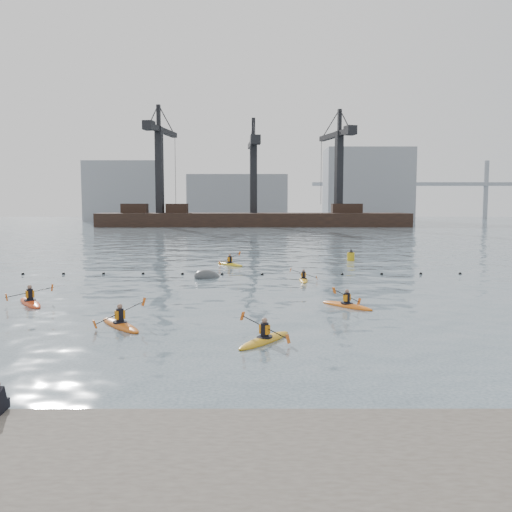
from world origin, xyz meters
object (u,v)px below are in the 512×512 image
object	(u,v)px
kayaker_0	(120,324)
kayaker_3	(304,279)
kayaker_5	(230,264)
nav_buoy	(351,256)
kayaker_2	(30,302)
kayaker_4	(347,305)
kayaker_1	(265,339)
mooring_buoy	(207,277)

from	to	relation	value
kayaker_0	kayaker_3	distance (m)	16.81
kayaker_0	kayaker_5	size ratio (longest dim) A/B	1.07
kayaker_5	nav_buoy	world-z (taller)	nav_buoy
kayaker_3	kayaker_5	xyz separation A→B (m)	(-5.57, 9.63, 0.02)
kayaker_2	kayaker_3	distance (m)	17.65
nav_buoy	kayaker_2	bearing A→B (deg)	-133.67
kayaker_2	kayaker_4	world-z (taller)	kayaker_4
kayaker_1	kayaker_2	xyz separation A→B (m)	(-12.37, 7.94, 0.01)
kayaker_0	kayaker_1	size ratio (longest dim) A/B	1.05
kayaker_1	kayaker_2	bearing A→B (deg)	-178.02
kayaker_2	kayaker_0	bearing A→B (deg)	-75.16
mooring_buoy	nav_buoy	world-z (taller)	nav_buoy
kayaker_1	kayaker_5	world-z (taller)	kayaker_5
kayaker_0	nav_buoy	world-z (taller)	kayaker_0
nav_buoy	kayaker_0	bearing A→B (deg)	-118.49
kayaker_2	kayaker_4	size ratio (longest dim) A/B	1.19
kayaker_1	mooring_buoy	size ratio (longest dim) A/B	1.39
kayaker_1	kayaker_3	distance (m)	16.92
kayaker_2	kayaker_4	bearing A→B (deg)	-36.90
kayaker_3	kayaker_4	xyz separation A→B (m)	(1.40, -9.53, 0.01)
kayaker_3	kayaker_5	distance (m)	11.12
kayaker_0	mooring_buoy	xyz separation A→B (m)	(2.40, 15.64, -0.11)
kayaker_4	kayaker_5	size ratio (longest dim) A/B	0.94
kayaker_1	kayaker_4	world-z (taller)	kayaker_4
kayaker_4	kayaker_2	bearing A→B (deg)	-44.82
kayaker_5	kayaker_1	bearing A→B (deg)	-125.04
kayaker_3	mooring_buoy	size ratio (longest dim) A/B	1.27
kayaker_5	kayaker_4	bearing A→B (deg)	-110.67
kayaker_3	kayaker_4	world-z (taller)	kayaker_4
kayaker_5	nav_buoy	xyz separation A→B (m)	(11.17, 3.61, 0.28)
kayaker_0	mooring_buoy	distance (m)	15.83
kayaker_0	kayaker_1	distance (m)	6.76
mooring_buoy	kayaker_0	bearing A→B (deg)	-98.74
kayaker_0	kayaker_1	bearing A→B (deg)	-59.46
mooring_buoy	nav_buoy	bearing A→B (deg)	43.19
kayaker_0	nav_buoy	distance (m)	31.06
kayaker_2	kayaker_3	xyz separation A→B (m)	(15.35, 8.71, -0.02)
kayaker_0	nav_buoy	size ratio (longest dim) A/B	2.54
kayaker_1	kayaker_5	size ratio (longest dim) A/B	1.03
kayaker_0	kayaker_1	world-z (taller)	kayaker_0
kayaker_4	mooring_buoy	size ratio (longest dim) A/B	1.27
kayaker_3	nav_buoy	distance (m)	14.38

